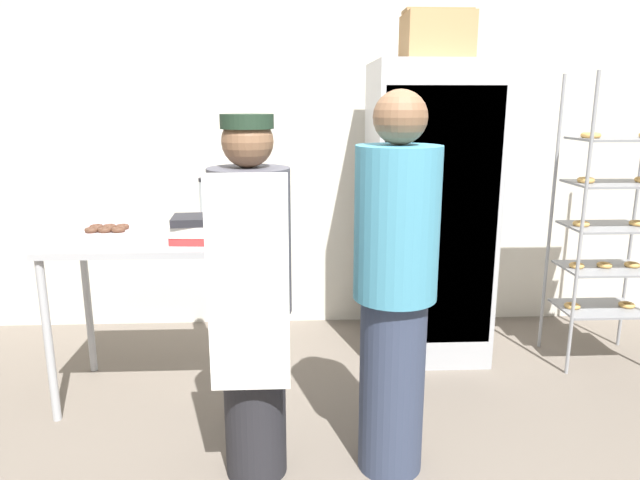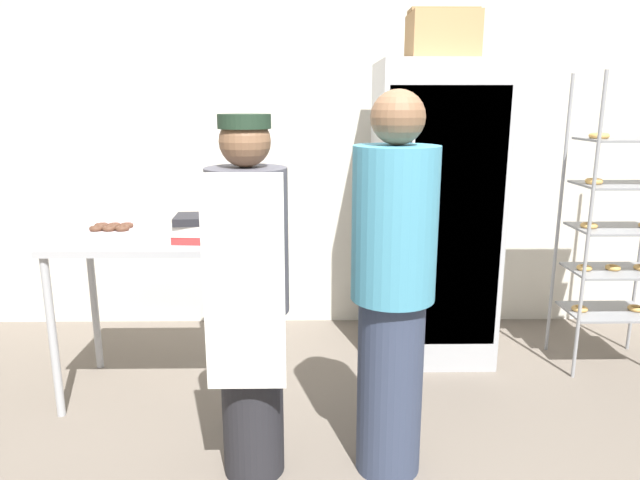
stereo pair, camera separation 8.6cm
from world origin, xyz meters
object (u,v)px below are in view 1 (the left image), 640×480
object	(u,v)px
blender_pitcher	(208,206)
cardboard_storage_box	(436,36)
donut_box	(108,231)
person_baker	(252,298)
baking_rack	(609,224)
refrigerator	(427,213)
binder_stack	(199,229)
person_customer	(395,288)

from	to	relation	value
blender_pitcher	cardboard_storage_box	world-z (taller)	cardboard_storage_box
blender_pitcher	donut_box	bearing A→B (deg)	-151.67
blender_pitcher	person_baker	distance (m)	1.11
baking_rack	cardboard_storage_box	world-z (taller)	cardboard_storage_box
refrigerator	cardboard_storage_box	bearing A→B (deg)	-93.76
cardboard_storage_box	binder_stack	bearing A→B (deg)	-156.80
baking_rack	blender_pitcher	world-z (taller)	baking_rack
refrigerator	baking_rack	distance (m)	1.14
refrigerator	binder_stack	world-z (taller)	refrigerator
cardboard_storage_box	person_baker	world-z (taller)	cardboard_storage_box
binder_stack	person_baker	world-z (taller)	person_baker
person_customer	refrigerator	bearing A→B (deg)	71.25
refrigerator	donut_box	world-z (taller)	refrigerator
person_customer	donut_box	bearing A→B (deg)	152.95
refrigerator	person_customer	world-z (taller)	refrigerator
refrigerator	person_baker	distance (m)	1.70
baking_rack	person_customer	bearing A→B (deg)	-145.15
baking_rack	donut_box	bearing A→B (deg)	-173.52
donut_box	binder_stack	world-z (taller)	donut_box
baking_rack	binder_stack	bearing A→B (deg)	-170.34
donut_box	cardboard_storage_box	world-z (taller)	cardboard_storage_box
blender_pitcher	refrigerator	bearing A→B (deg)	11.58
refrigerator	donut_box	size ratio (longest dim) A/B	6.79
refrigerator	donut_box	bearing A→B (deg)	-163.60
baking_rack	binder_stack	world-z (taller)	baking_rack
blender_pitcher	binder_stack	distance (m)	0.36
person_baker	refrigerator	bearing A→B (deg)	51.04
refrigerator	donut_box	distance (m)	1.98
donut_box	refrigerator	bearing A→B (deg)	16.40
donut_box	cardboard_storage_box	xyz separation A→B (m)	(1.89, 0.51, 1.08)
cardboard_storage_box	person_customer	world-z (taller)	cardboard_storage_box
person_baker	donut_box	bearing A→B (deg)	137.74
donut_box	binder_stack	size ratio (longest dim) A/B	0.98
blender_pitcher	person_customer	distance (m)	1.40
donut_box	cardboard_storage_box	size ratio (longest dim) A/B	0.70
cardboard_storage_box	refrigerator	bearing A→B (deg)	86.24
donut_box	cardboard_storage_box	distance (m)	2.24
blender_pitcher	cardboard_storage_box	xyz separation A→B (m)	(1.39, 0.24, 0.99)
blender_pitcher	binder_stack	xyz separation A→B (m)	(0.00, -0.36, -0.06)
blender_pitcher	binder_stack	world-z (taller)	blender_pitcher
refrigerator	blender_pitcher	size ratio (longest dim) A/B	6.41
blender_pitcher	person_baker	xyz separation A→B (m)	(0.33, -1.03, -0.23)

